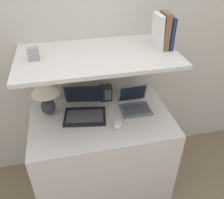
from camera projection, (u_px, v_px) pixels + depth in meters
name	position (u px, v px, depth m)	size (l,w,h in m)	color
wall_back	(91.00, 49.00, 1.98)	(6.00, 0.05, 2.40)	beige
desk	(103.00, 152.00, 2.12)	(1.13, 0.68, 0.77)	silver
back_riser	(95.00, 107.00, 2.26)	(1.13, 0.04, 1.27)	beige
shelf	(98.00, 56.00, 1.66)	(1.13, 0.61, 0.03)	silver
table_lamp	(45.00, 90.00, 1.83)	(0.22, 0.22, 0.34)	#2D2D33
laptop_large	(85.00, 109.00, 1.92)	(0.38, 0.37, 0.22)	black
laptop_small	(135.00, 104.00, 1.99)	(0.24, 0.23, 0.19)	slate
computer_mouse	(117.00, 124.00, 1.82)	(0.10, 0.13, 0.03)	white
router_box	(106.00, 93.00, 2.07)	(0.11, 0.07, 0.14)	black
book_navy	(170.00, 33.00, 1.68)	(0.03, 0.14, 0.23)	navy
book_brown	(164.00, 31.00, 1.67)	(0.04, 0.13, 0.26)	brown
book_white	(158.00, 32.00, 1.66)	(0.05, 0.15, 0.25)	silver
shelf_gadget	(33.00, 54.00, 1.55)	(0.07, 0.06, 0.09)	#99999E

